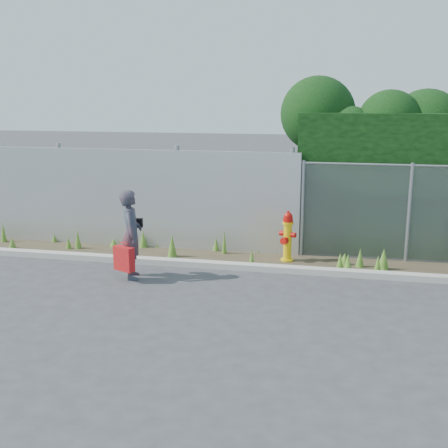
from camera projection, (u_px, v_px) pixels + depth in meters
ground at (225, 302)px, 9.37m from camera, size 80.00×80.00×0.00m
curb at (243, 267)px, 11.07m from camera, size 16.00×0.22×0.12m
weed_strip at (241, 253)px, 11.77m from camera, size 16.00×1.34×0.54m
corrugated_fence at (111, 198)px, 12.63m from camera, size 8.50×0.21×2.30m
fire_hydrant at (288, 237)px, 11.49m from camera, size 0.36×0.32×1.07m
woman at (131, 234)px, 10.42m from camera, size 0.58×0.71×1.68m
red_tote_bag at (124, 259)px, 10.30m from camera, size 0.41×0.15×0.54m
black_shoulder_bag at (136, 223)px, 10.61m from camera, size 0.23×0.10×0.17m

